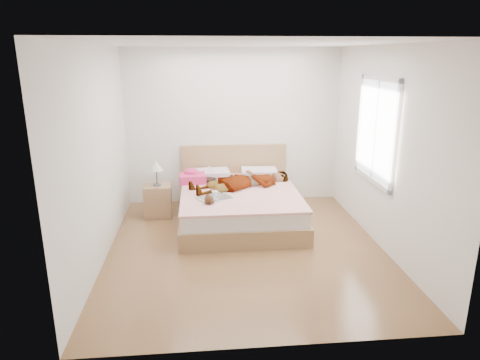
{
  "coord_description": "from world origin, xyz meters",
  "views": [
    {
      "loc": [
        -0.57,
        -5.16,
        2.47
      ],
      "look_at": [
        0.0,
        0.85,
        0.7
      ],
      "focal_mm": 32.0,
      "sensor_mm": 36.0,
      "label": 1
    }
  ],
  "objects": [
    {
      "name": "phone",
      "position": [
        -0.42,
        1.57,
        0.7
      ],
      "size": [
        0.08,
        0.11,
        0.05
      ],
      "primitive_type": "cube",
      "rotation": [
        0.44,
        0.0,
        0.37
      ],
      "color": "silver",
      "rests_on": "bed"
    },
    {
      "name": "ground",
      "position": [
        0.0,
        0.0,
        0.0
      ],
      "size": [
        4.0,
        4.0,
        0.0
      ],
      "primitive_type": "plane",
      "color": "#4D2C18",
      "rests_on": "ground"
    },
    {
      "name": "coffee_mug",
      "position": [
        -0.38,
        0.66,
        0.56
      ],
      "size": [
        0.13,
        0.1,
        0.1
      ],
      "color": "silver",
      "rests_on": "bed"
    },
    {
      "name": "towel",
      "position": [
        -0.71,
        1.45,
        0.6
      ],
      "size": [
        0.44,
        0.37,
        0.22
      ],
      "color": "#DD3C78",
      "rests_on": "bed"
    },
    {
      "name": "woman",
      "position": [
        0.08,
        1.17,
        0.62
      ],
      "size": [
        1.78,
        1.18,
        0.23
      ],
      "primitive_type": "imported",
      "rotation": [
        0.0,
        0.0,
        -1.2
      ],
      "color": "silver",
      "rests_on": "bed"
    },
    {
      "name": "room_shell",
      "position": [
        1.77,
        0.3,
        1.5
      ],
      "size": [
        4.0,
        4.0,
        4.0
      ],
      "color": "white",
      "rests_on": "ground"
    },
    {
      "name": "plush_toy",
      "position": [
        -0.47,
        0.4,
        0.57
      ],
      "size": [
        0.15,
        0.22,
        0.11
      ],
      "color": "#321A0E",
      "rests_on": "bed"
    },
    {
      "name": "hair",
      "position": [
        -0.49,
        1.62,
        0.55
      ],
      "size": [
        0.53,
        0.61,
        0.08
      ],
      "primitive_type": "ellipsoid",
      "rotation": [
        0.0,
        0.0,
        -0.15
      ],
      "color": "black",
      "rests_on": "bed"
    },
    {
      "name": "bed",
      "position": [
        0.0,
        1.04,
        0.28
      ],
      "size": [
        1.8,
        2.08,
        1.0
      ],
      "color": "brown",
      "rests_on": "ground"
    },
    {
      "name": "nightstand",
      "position": [
        -1.26,
        1.32,
        0.3
      ],
      "size": [
        0.43,
        0.38,
        0.9
      ],
      "color": "brown",
      "rests_on": "ground"
    },
    {
      "name": "magazine",
      "position": [
        -0.38,
        0.61,
        0.52
      ],
      "size": [
        0.57,
        0.5,
        0.03
      ],
      "color": "silver",
      "rests_on": "bed"
    }
  ]
}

